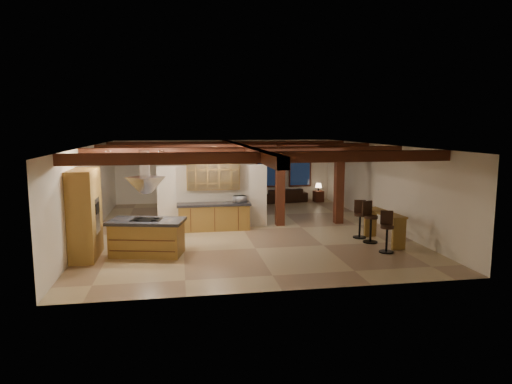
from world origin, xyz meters
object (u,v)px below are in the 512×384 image
dining_table (226,207)px  bar_counter (384,222)px  kitchen_island (147,237)px  sofa (283,195)px

dining_table → bar_counter: 6.64m
kitchen_island → sofa: (5.74, 8.09, -0.19)m
bar_counter → sofa: bearing=99.2°
kitchen_island → dining_table: 5.87m
kitchen_island → bar_counter: bearing=1.1°
sofa → bar_counter: bar_counter is taller
bar_counter → kitchen_island: bearing=-178.9°
dining_table → sofa: dining_table is taller
kitchen_island → bar_counter: kitchen_island is taller
dining_table → bar_counter: (4.29, -5.06, 0.30)m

